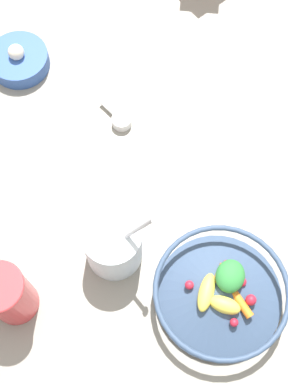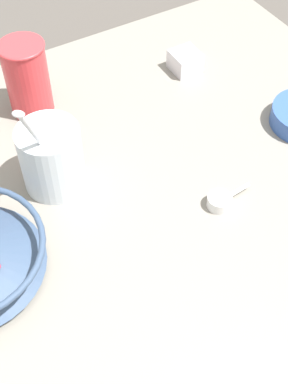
{
  "view_description": "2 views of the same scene",
  "coord_description": "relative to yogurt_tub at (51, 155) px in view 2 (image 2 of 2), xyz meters",
  "views": [
    {
      "loc": [
        -0.3,
        -0.37,
        1.03
      ],
      "look_at": [
        -0.07,
        -0.08,
        0.11
      ],
      "focal_mm": 50.0,
      "sensor_mm": 36.0,
      "label": 1
    },
    {
      "loc": [
        0.43,
        -0.3,
        0.74
      ],
      "look_at": [
        -0.01,
        -0.04,
        0.13
      ],
      "focal_mm": 50.0,
      "sensor_mm": 36.0,
      "label": 2
    }
  ],
  "objects": [
    {
      "name": "drinking_cup",
      "position": [
        -0.2,
        0.04,
        0.01
      ],
      "size": [
        0.09,
        0.09,
        0.15
      ],
      "color": "#DB383D",
      "rests_on": "countertop"
    },
    {
      "name": "yogurt_tub",
      "position": [
        0.0,
        0.0,
        0.0
      ],
      "size": [
        0.12,
        0.11,
        0.23
      ],
      "color": "silver",
      "rests_on": "countertop"
    },
    {
      "name": "spice_jar",
      "position": [
        -0.15,
        0.37,
        -0.05
      ],
      "size": [
        0.06,
        0.06,
        0.04
      ],
      "color": "silver",
      "rests_on": "countertop"
    },
    {
      "name": "measuring_scoop",
      "position": [
        0.19,
        0.22,
        -0.06
      ],
      "size": [
        0.04,
        0.09,
        0.02
      ],
      "color": "white",
      "rests_on": "countertop"
    },
    {
      "name": "countertop",
      "position": [
        0.18,
        0.12,
        -0.08
      ],
      "size": [
        1.08,
        1.08,
        0.03
      ],
      "color": "gray",
      "rests_on": "ground_plane"
    },
    {
      "name": "ground_plane",
      "position": [
        0.18,
        0.12,
        -0.1
      ],
      "size": [
        6.0,
        6.0,
        0.0
      ],
      "primitive_type": "plane",
      "color": "#4C4742"
    }
  ]
}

